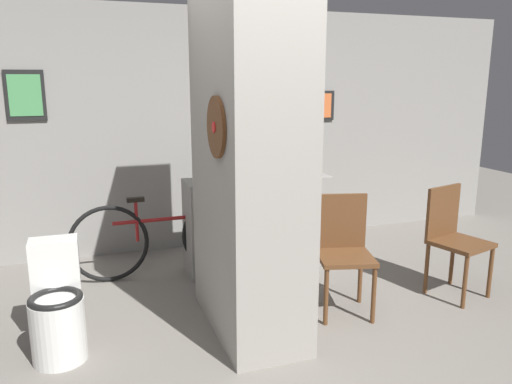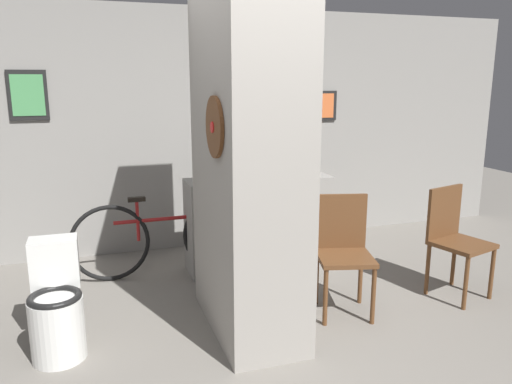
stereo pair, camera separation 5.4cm
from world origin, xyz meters
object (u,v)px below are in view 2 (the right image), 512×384
chair_by_doorway (454,236)px  chair_near_pillar (343,248)px  bottle_tall (267,168)px  toilet (57,308)px  bicycle (167,236)px

chair_by_doorway → chair_near_pillar: bearing=163.2°
chair_near_pillar → bottle_tall: bearing=119.0°
chair_near_pillar → chair_by_doorway: (1.06, -0.03, 0.00)m
chair_near_pillar → bottle_tall: (-0.27, 1.07, 0.49)m
bottle_tall → chair_near_pillar: bearing=-75.9°
toilet → chair_near_pillar: size_ratio=0.82×
chair_by_doorway → bottle_tall: bottle_tall is taller
chair_near_pillar → bottle_tall: bottle_tall is taller
chair_by_doorway → bicycle: chair_by_doorway is taller
toilet → chair_near_pillar: chair_near_pillar is taller
chair_near_pillar → bicycle: 1.74m
chair_near_pillar → bicycle: size_ratio=0.53×
toilet → chair_by_doorway: bearing=-0.6°
chair_by_doorway → bottle_tall: size_ratio=3.14×
toilet → chair_by_doorway: size_ratio=0.82×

